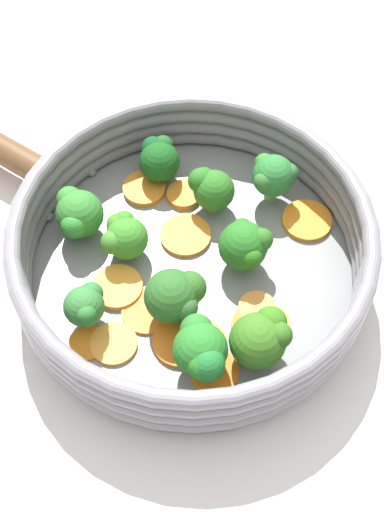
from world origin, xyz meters
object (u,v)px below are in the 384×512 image
Objects in this scene: carrot_slice_0 at (214,372)px; broccoli_floret_4 at (261,338)px; broccoli_floret_0 at (159,159)px; broccoli_floret_8 at (78,214)px; carrot_slice_11 at (88,343)px; broccoli_floret_1 at (176,296)px; broccoli_floret_3 at (124,236)px; carrot_slice_2 at (184,195)px; carrot_slice_7 at (114,343)px; carrot_slice_5 at (117,287)px; carrot_slice_8 at (254,326)px; carrot_slice_9 at (147,312)px; carrot_slice_10 at (185,235)px; carrot_slice_4 at (144,189)px; broccoli_floret_7 at (245,245)px; broccoli_floret_9 at (201,351)px; broccoli_floret_6 at (273,175)px; carrot_slice_12 at (270,322)px; broccoli_floret_2 at (211,188)px; carrot_slice_1 at (307,221)px; skillet at (192,271)px; broccoli_floret_5 at (86,305)px; carrot_slice_6 at (257,308)px; carrot_slice_13 at (180,342)px; carrot_slice_3 at (207,341)px.

broccoli_floret_4 is (-0.04, 0.01, 0.03)m from carrot_slice_0.
broccoli_floret_0 is 0.89× the size of broccoli_floret_8.
broccoli_floret_0 is at bearing -111.40° from broccoli_floret_4.
broccoli_floret_1 reaches higher than carrot_slice_11.
carrot_slice_0 is 0.14m from broccoli_floret_3.
carrot_slice_2 reaches higher than carrot_slice_7.
carrot_slice_8 is (-0.05, 0.11, -0.00)m from carrot_slice_5.
carrot_slice_7 is 0.90× the size of broccoli_floret_0.
carrot_slice_8 reaches higher than carrot_slice_9.
carrot_slice_8 is 0.82× the size of carrot_slice_10.
carrot_slice_5 is 0.05m from carrot_slice_7.
broccoli_floret_7 is (-0.00, 0.12, 0.03)m from carrot_slice_4.
carrot_slice_10 is at bearing -129.83° from broccoli_floret_9.
broccoli_floret_6 reaches higher than broccoli_floret_8.
carrot_slice_7 is 0.20m from broccoli_floret_6.
broccoli_floret_1 reaches higher than carrot_slice_12.
broccoli_floret_0 reaches higher than carrot_slice_5.
broccoli_floret_9 is at bearing 49.34° from carrot_slice_2.
broccoli_floret_2 is 0.09m from broccoli_floret_3.
carrot_slice_0 is at bearing 113.07° from broccoli_floret_9.
carrot_slice_11 is 0.10m from broccoli_floret_3.
broccoli_floret_3 is (0.08, 0.04, -0.00)m from broccoli_floret_0.
carrot_slice_1 is 1.06× the size of carrot_slice_9.
carrot_slice_8 is 0.88× the size of carrot_slice_9.
skillet is 0.11m from broccoli_floret_5.
skillet is at bearing 114.71° from broccoli_floret_8.
broccoli_floret_8 is at bearing -95.10° from carrot_slice_0.
carrot_slice_1 is 1.42× the size of carrot_slice_6.
broccoli_floret_7 reaches higher than carrot_slice_13.
carrot_slice_3 is at bearing -9.72° from carrot_slice_6.
broccoli_floret_1 is at bearing 51.04° from broccoli_floret_0.
carrot_slice_7 is 0.75× the size of broccoli_floret_6.
broccoli_floret_4 is (0.04, 0.12, 0.03)m from carrot_slice_10.
carrot_slice_12 is at bearing 93.24° from skillet.
carrot_slice_0 is 0.85× the size of carrot_slice_10.
broccoli_floret_4 is at bearing 130.17° from carrot_slice_11.
carrot_slice_12 is at bearing 23.40° from carrot_slice_1.
carrot_slice_6 and carrot_slice_13 have the same top height.
carrot_slice_2 is 0.11m from carrot_slice_5.
skillet is at bearing -103.80° from broccoli_floret_4.
carrot_slice_6 is 0.12m from broccoli_floret_2.
carrot_slice_2 is at bearing -106.87° from carrot_slice_12.
carrot_slice_7 is 0.85× the size of carrot_slice_10.
carrot_slice_9 is at bearing 2.35° from broccoli_floret_6.
carrot_slice_0 is 1.24× the size of carrot_slice_2.
carrot_slice_8 is at bearing 131.85° from broccoli_floret_5.
carrot_slice_13 is 1.04× the size of broccoli_floret_2.
carrot_slice_0 is 0.81× the size of broccoli_floret_8.
broccoli_floret_0 is (-0.11, -0.14, 0.02)m from carrot_slice_13.
carrot_slice_0 is 1.26× the size of carrot_slice_11.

